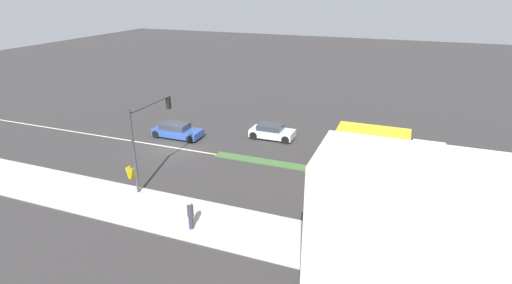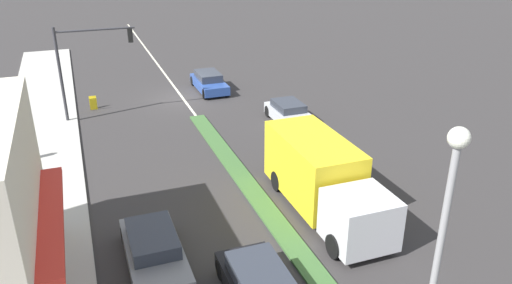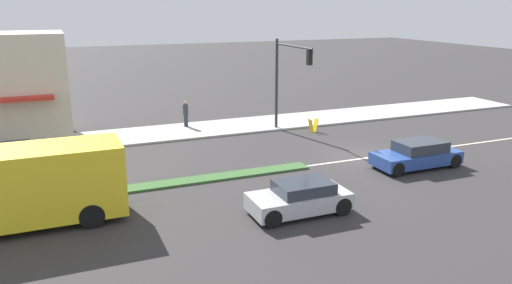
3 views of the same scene
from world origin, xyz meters
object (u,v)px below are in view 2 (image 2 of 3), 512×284
(pedestrian, at_px, (16,146))
(delivery_truck, at_px, (322,178))
(suv_grey, at_px, (154,251))
(warning_aframe_sign, at_px, (93,103))
(sedan_silver, at_px, (289,113))
(street_lamp, at_px, (440,246))
(traffic_signal_main, at_px, (84,57))
(coupe_blue, at_px, (209,82))

(pedestrian, distance_m, delivery_truck, 15.21)
(delivery_truck, relative_size, suv_grey, 1.66)
(warning_aframe_sign, distance_m, sedan_silver, 12.76)
(street_lamp, distance_m, pedestrian, 21.22)
(traffic_signal_main, distance_m, street_lamp, 24.45)
(pedestrian, bearing_deg, traffic_signal_main, -125.90)
(traffic_signal_main, height_order, suv_grey, traffic_signal_main)
(traffic_signal_main, height_order, coupe_blue, traffic_signal_main)
(delivery_truck, bearing_deg, coupe_blue, -90.00)
(traffic_signal_main, bearing_deg, sedan_silver, 156.63)
(coupe_blue, bearing_deg, street_lamp, 85.30)
(traffic_signal_main, height_order, warning_aframe_sign, traffic_signal_main)
(pedestrian, xyz_separation_m, suv_grey, (-4.97, 10.51, -0.39))
(street_lamp, xyz_separation_m, delivery_truck, (-2.20, -9.23, -3.31))
(traffic_signal_main, relative_size, street_lamp, 0.76)
(street_lamp, xyz_separation_m, warning_aframe_sign, (5.91, -25.45, -4.35))
(traffic_signal_main, xyz_separation_m, pedestrian, (3.84, 5.31, -2.90))
(sedan_silver, bearing_deg, delivery_truck, 73.77)
(traffic_signal_main, xyz_separation_m, delivery_truck, (-8.32, 14.42, -2.43))
(traffic_signal_main, height_order, pedestrian, traffic_signal_main)
(warning_aframe_sign, xyz_separation_m, delivery_truck, (-8.11, 16.22, 1.04))
(warning_aframe_sign, relative_size, sedan_silver, 0.22)
(warning_aframe_sign, bearing_deg, coupe_blue, -170.80)
(warning_aframe_sign, xyz_separation_m, coupe_blue, (-8.11, -1.31, 0.21))
(delivery_truck, xyz_separation_m, coupe_blue, (0.00, -17.53, -0.83))
(traffic_signal_main, xyz_separation_m, sedan_silver, (-11.12, 4.81, -3.28))
(delivery_truck, bearing_deg, sedan_silver, -106.23)
(sedan_silver, bearing_deg, street_lamp, 75.15)
(traffic_signal_main, bearing_deg, warning_aframe_sign, -96.70)
(warning_aframe_sign, height_order, coupe_blue, coupe_blue)
(pedestrian, relative_size, delivery_truck, 0.22)
(pedestrian, height_order, suv_grey, pedestrian)
(warning_aframe_sign, height_order, delivery_truck, delivery_truck)
(pedestrian, relative_size, warning_aframe_sign, 2.00)
(delivery_truck, bearing_deg, warning_aframe_sign, -63.42)
(warning_aframe_sign, bearing_deg, delivery_truck, 116.58)
(delivery_truck, relative_size, coupe_blue, 1.73)
(sedan_silver, relative_size, coupe_blue, 0.89)
(street_lamp, bearing_deg, coupe_blue, -94.70)
(warning_aframe_sign, relative_size, delivery_truck, 0.11)
(pedestrian, distance_m, suv_grey, 11.63)
(sedan_silver, bearing_deg, suv_grey, 47.76)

